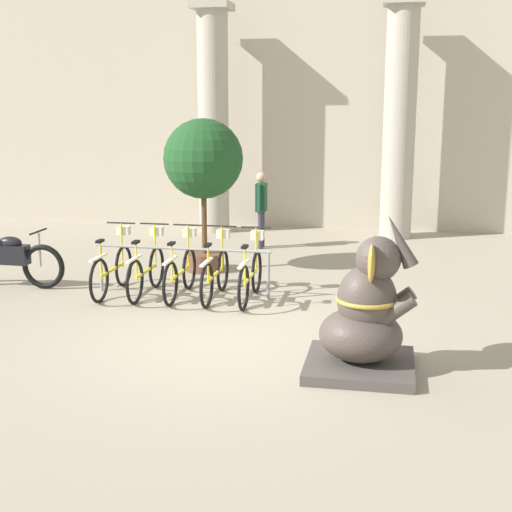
{
  "coord_description": "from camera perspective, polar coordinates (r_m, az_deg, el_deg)",
  "views": [
    {
      "loc": [
        2.02,
        -8.54,
        3.0
      ],
      "look_at": [
        0.27,
        0.51,
        1.0
      ],
      "focal_mm": 50.0,
      "sensor_mm": 36.0,
      "label": 1
    }
  ],
  "objects": [
    {
      "name": "ground_plane",
      "position": [
        9.28,
        -2.25,
        -6.64
      ],
      "size": [
        60.0,
        60.0,
        0.0
      ],
      "primitive_type": "plane",
      "color": "#9E937F"
    },
    {
      "name": "bicycle_0",
      "position": [
        11.53,
        -11.4,
        -0.96
      ],
      "size": [
        0.48,
        1.7,
        1.08
      ],
      "color": "black",
      "rests_on": "ground_plane"
    },
    {
      "name": "person_pedestrian",
      "position": [
        14.78,
        0.43,
        4.24
      ],
      "size": [
        0.21,
        0.47,
        1.59
      ],
      "color": "#383342",
      "rests_on": "ground_plane"
    },
    {
      "name": "potted_tree",
      "position": [
        12.68,
        -4.24,
        7.32
      ],
      "size": [
        1.41,
        1.41,
        2.72
      ],
      "color": "brown",
      "rests_on": "ground_plane"
    },
    {
      "name": "motorcycle",
      "position": [
        12.4,
        -19.34,
        -0.2
      ],
      "size": [
        2.05,
        0.55,
        0.96
      ],
      "color": "black",
      "rests_on": "ground_plane"
    },
    {
      "name": "bicycle_1",
      "position": [
        11.35,
        -8.73,
        -1.06
      ],
      "size": [
        0.48,
        1.7,
        1.08
      ],
      "color": "black",
      "rests_on": "ground_plane"
    },
    {
      "name": "building_facade",
      "position": [
        17.26,
        4.32,
        12.22
      ],
      "size": [
        20.0,
        0.2,
        6.0
      ],
      "color": "#BCB29E",
      "rests_on": "ground_plane"
    },
    {
      "name": "elephant_statue",
      "position": [
        8.12,
        8.76,
        -4.92
      ],
      "size": [
        1.22,
        1.22,
        1.84
      ],
      "color": "#4C4742",
      "rests_on": "ground_plane"
    },
    {
      "name": "bicycle_2",
      "position": [
        11.17,
        -6.04,
        -1.2
      ],
      "size": [
        0.48,
        1.7,
        1.08
      ],
      "color": "black",
      "rests_on": "ground_plane"
    },
    {
      "name": "bike_rack",
      "position": [
        11.23,
        -5.9,
        -0.26
      ],
      "size": [
        2.84,
        0.05,
        0.77
      ],
      "color": "gray",
      "rests_on": "ground_plane"
    },
    {
      "name": "column_right",
      "position": [
        16.15,
        11.42,
        10.67
      ],
      "size": [
        0.88,
        0.88,
        5.16
      ],
      "color": "#ADA899",
      "rests_on": "ground_plane"
    },
    {
      "name": "column_left",
      "position": [
        16.66,
        -3.44,
        10.93
      ],
      "size": [
        0.88,
        0.88,
        5.16
      ],
      "color": "#ADA899",
      "rests_on": "ground_plane"
    },
    {
      "name": "bicycle_3",
      "position": [
        11.03,
        -3.25,
        -1.33
      ],
      "size": [
        0.48,
        1.7,
        1.08
      ],
      "color": "black",
      "rests_on": "ground_plane"
    },
    {
      "name": "bicycle_4",
      "position": [
        10.89,
        -0.42,
        -1.49
      ],
      "size": [
        0.48,
        1.7,
        1.08
      ],
      "color": "black",
      "rests_on": "ground_plane"
    }
  ]
}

